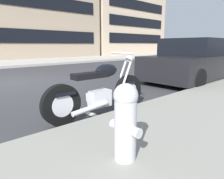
# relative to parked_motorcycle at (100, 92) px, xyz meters

# --- Properties ---
(ground_plane) EXTENTS (260.00, 260.00, 0.00)m
(ground_plane) POSITION_rel_parked_motorcycle_xyz_m (-0.12, 4.65, -0.44)
(ground_plane) COLOR #333335
(sidewalk_far_curb) EXTENTS (120.00, 5.00, 0.14)m
(sidewalk_far_curb) POSITION_rel_parked_motorcycle_xyz_m (11.88, 12.01, -0.37)
(sidewalk_far_curb) COLOR #ADA89E
(sidewalk_far_curb) RESTS_ON ground
(parking_stall_stripe) EXTENTS (0.12, 2.20, 0.01)m
(parking_stall_stripe) POSITION_rel_parked_motorcycle_xyz_m (-0.12, 0.38, -0.44)
(parking_stall_stripe) COLOR silver
(parking_stall_stripe) RESTS_ON ground
(parked_motorcycle) EXTENTS (2.20, 0.62, 1.14)m
(parked_motorcycle) POSITION_rel_parked_motorcycle_xyz_m (0.00, 0.00, 0.00)
(parked_motorcycle) COLOR black
(parked_motorcycle) RESTS_ON ground
(parked_car_at_intersection) EXTENTS (4.18, 1.97, 1.49)m
(parked_car_at_intersection) POSITION_rel_parked_motorcycle_xyz_m (4.80, 0.58, 0.26)
(parked_car_at_intersection) COLOR black
(parked_car_at_intersection) RESTS_ON ground
(fire_hydrant) EXTENTS (0.24, 0.36, 0.78)m
(fire_hydrant) POSITION_rel_parked_motorcycle_xyz_m (-0.95, -1.54, 0.11)
(fire_hydrant) COLOR #B7B7BC
(fire_hydrant) RESTS_ON sidewalk_near_curb
(townhouse_far_uphill) EXTENTS (10.72, 9.32, 8.98)m
(townhouse_far_uphill) POSITION_rel_parked_motorcycle_xyz_m (6.48, 18.94, 4.05)
(townhouse_far_uphill) COLOR tan
(townhouse_far_uphill) RESTS_ON ground
(townhouse_corner_block) EXTENTS (11.45, 10.28, 9.37)m
(townhouse_corner_block) POSITION_rel_parked_motorcycle_xyz_m (17.99, 19.41, 4.25)
(townhouse_corner_block) COLOR beige
(townhouse_corner_block) RESTS_ON ground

